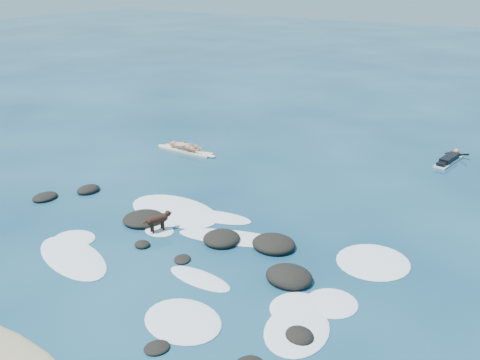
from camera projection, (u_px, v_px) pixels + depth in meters
The scene contains 6 objects.
ground at pixel (172, 240), 18.18m from camera, with size 160.00×160.00×0.00m, color #0A2642.
reef_rocks at pixel (171, 244), 17.67m from camera, with size 13.44×7.51×0.55m.
breaking_foam at pixel (211, 254), 17.24m from camera, with size 11.39×7.98×0.12m.
standing_surfer_rig at pixel (185, 136), 26.60m from camera, with size 3.58×0.71×2.04m.
paddling_surfer_rig at pixel (449, 159), 25.39m from camera, with size 1.19×2.70×0.47m.
dog at pixel (158, 219), 18.57m from camera, with size 0.57×1.12×0.74m.
Camera 1 is at (10.61, -12.38, 8.62)m, focal length 40.00 mm.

